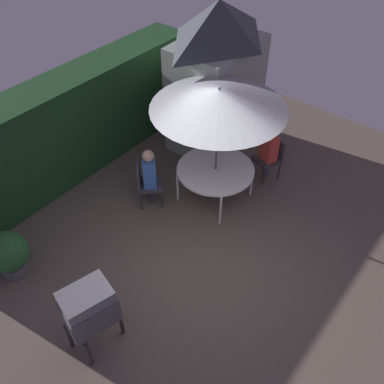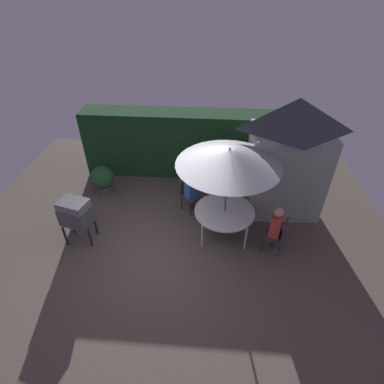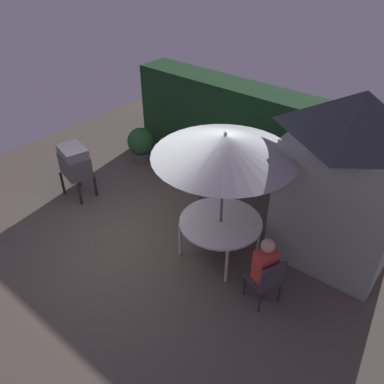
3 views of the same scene
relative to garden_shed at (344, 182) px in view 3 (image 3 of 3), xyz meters
The scene contains 11 objects.
ground_plane 3.67m from the garden_shed, 146.09° to the right, with size 11.00×11.00×0.00m, color brown.
hedge_backdrop 3.25m from the garden_shed, 148.79° to the left, with size 6.46×0.88×2.07m.
garden_shed is the anchor object (origin of this frame).
patio_table 2.18m from the garden_shed, 142.69° to the right, with size 1.48×1.48×0.74m.
patio_umbrella 2.07m from the garden_shed, 142.69° to the right, with size 2.35×2.35×2.48m.
bbq_grill 5.43m from the garden_shed, 161.68° to the right, with size 0.81×0.66×1.20m.
chair_near_shed 2.02m from the garden_shed, 100.64° to the right, with size 0.60×0.60×0.90m.
chair_far_side 2.75m from the garden_shed, behind, with size 0.65×0.65×0.90m.
potted_plant_by_shed 5.29m from the garden_shed, behind, with size 0.68×0.68×0.87m.
person_in_red 1.88m from the garden_shed, 103.50° to the right, with size 0.35×0.40×1.26m.
person_in_blue 2.61m from the garden_shed, behind, with size 0.41×0.41×1.26m.
Camera 3 is at (4.26, -3.90, 5.15)m, focal length 37.05 mm.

